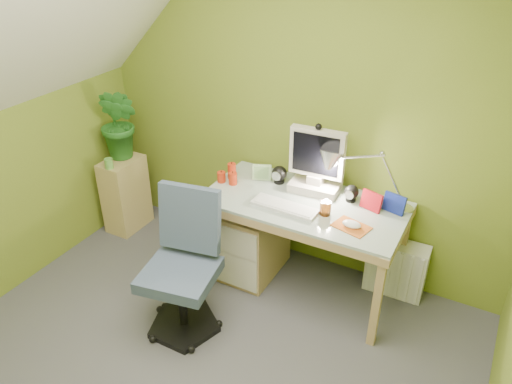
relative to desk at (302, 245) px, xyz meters
The scene contains 19 objects.
wall_back 0.95m from the desk, 123.76° to the left, with size 3.20×0.01×2.40m, color olive.
desk is the anchor object (origin of this frame).
monitor 0.66m from the desk, 90.00° to the left, with size 0.39×0.23×0.54m, color beige, non-canonical shape.
speaker_left 0.53m from the desk, 149.35° to the left, with size 0.11×0.11×0.13m, color black, non-canonical shape.
speaker_right 0.53m from the desk, 30.65° to the left, with size 0.10×0.10×0.12m, color black, non-canonical shape.
keyboard 0.41m from the desk, 119.74° to the right, with size 0.45×0.14×0.02m, color silver.
mousepad 0.55m from the desk, 20.22° to the right, with size 0.22×0.16×0.01m, color #BD5A1D.
mouse 0.56m from the desk, 20.22° to the right, with size 0.12×0.08×0.04m, color white.
amber_tumbler 0.46m from the desk, 23.96° to the right, with size 0.07×0.07×0.10m, color #904814.
candle_cluster 0.73m from the desk, behind, with size 0.16×0.14×0.12m, color red, non-canonical shape.
photo_frame_red 0.61m from the desk, 15.95° to the left, with size 0.15×0.02×0.13m, color #B1121E.
photo_frame_blue 0.72m from the desk, 15.95° to the left, with size 0.15×0.02×0.13m, color navy.
photo_frame_green 0.60m from the desk, 160.71° to the left, with size 0.14×0.02×0.12m, color #9ABF83.
desk_lamp 0.82m from the desk, 21.80° to the left, with size 0.55×0.24×0.59m, color silver, non-canonical shape.
side_ledge 1.65m from the desk, behind, with size 0.24×0.37×0.64m, color tan.
potted_plant 1.75m from the desk, behind, with size 0.34×0.27×0.61m, color #256521.
green_cup 1.66m from the desk, behind, with size 0.07×0.07×0.08m, color #65A444.
task_chair 0.92m from the desk, 123.65° to the right, with size 0.50×0.50×0.91m, color #3B4960, non-canonical shape.
radiator 0.70m from the desk, 23.39° to the left, with size 0.41×0.17×0.41m, color silver.
Camera 1 is at (1.34, -1.46, 2.47)m, focal length 35.00 mm.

